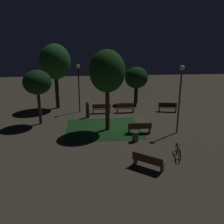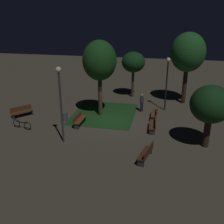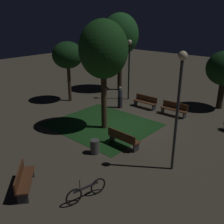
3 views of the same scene
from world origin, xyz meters
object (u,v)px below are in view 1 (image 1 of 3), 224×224
object	(u,v)px
bench_corner	(102,108)
tree_back_right	(55,62)
bench_near_trees	(168,107)
bicycle	(178,151)
bench_back_row	(140,127)
bench_path_side	(148,161)
tree_back_left	(107,72)
lamp_post_plaza_east	(79,80)
tree_lawn_side	(37,83)
trash_bin	(135,136)
bench_by_lamp	(125,108)
pedestrian	(88,109)
tree_left_canopy	(136,78)
lamp_post_plaza_west	(180,89)

from	to	relation	value
bench_corner	tree_back_right	size ratio (longest dim) A/B	0.27
bench_near_trees	bicycle	size ratio (longest dim) A/B	1.12
bench_back_row	bench_path_side	bearing A→B (deg)	82.60
tree_back_left	lamp_post_plaza_east	xyz separation A→B (m)	(2.32, -5.32, -1.43)
bench_corner	tree_lawn_side	distance (m)	6.71
trash_bin	bench_path_side	bearing A→B (deg)	88.99
bench_by_lamp	lamp_post_plaza_east	bearing A→B (deg)	-9.24
bench_by_lamp	bench_near_trees	world-z (taller)	same
tree_back_left	pedestrian	bearing A→B (deg)	-65.12
bench_path_side	tree_back_right	bearing A→B (deg)	-64.65
bench_corner	tree_left_canopy	bearing A→B (deg)	-139.89
bench_near_trees	tree_back_left	distance (m)	8.82
lamp_post_plaza_west	bicycle	world-z (taller)	lamp_post_plaza_west
bench_by_lamp	bench_back_row	world-z (taller)	same
trash_bin	tree_lawn_side	bearing A→B (deg)	-31.82
bench_back_row	trash_bin	xyz separation A→B (m)	(0.61, 1.43, -0.12)
tree_lawn_side	lamp_post_plaza_west	xyz separation A→B (m)	(-10.81, 3.24, -0.11)
tree_left_canopy	bicycle	world-z (taller)	tree_left_canopy
bench_near_trees	pedestrian	size ratio (longest dim) A/B	1.16
bench_by_lamp	tree_left_canopy	bearing A→B (deg)	-117.20
tree_lawn_side	bench_corner	bearing A→B (deg)	-154.19
tree_back_right	pedestrian	xyz separation A→B (m)	(-3.11, 3.67, -3.91)
bench_near_trees	tree_left_canopy	size ratio (longest dim) A/B	0.45
bench_back_row	tree_back_right	size ratio (longest dim) A/B	0.28
lamp_post_plaza_east	trash_bin	bearing A→B (deg)	117.33
bench_near_trees	lamp_post_plaza_west	size ratio (longest dim) A/B	0.36
tree_back_left	tree_left_canopy	xyz separation A→B (m)	(-3.93, -8.06, -1.70)
tree_back_left	pedestrian	size ratio (longest dim) A/B	3.87
bench_path_side	bicycle	xyz separation A→B (m)	(-2.19, -1.24, -0.14)
bench_corner	bench_back_row	size ratio (longest dim) A/B	0.99
tree_back_left	lamp_post_plaza_west	distance (m)	5.52
bench_by_lamp	tree_back_left	xyz separation A→B (m)	(2.15, 4.59, 4.10)
bench_corner	lamp_post_plaza_east	distance (m)	3.51
bicycle	pedestrian	size ratio (longest dim) A/B	1.04
bench_back_row	tree_left_canopy	bearing A→B (deg)	-99.82
pedestrian	bench_by_lamp	bearing A→B (deg)	-161.21
bench_corner	pedestrian	distance (m)	1.90
bench_corner	bicycle	size ratio (longest dim) A/B	1.08
bench_near_trees	bicycle	xyz separation A→B (m)	(2.57, 9.52, -0.14)
bench_corner	bicycle	world-z (taller)	bicycle
tree_lawn_side	lamp_post_plaza_east	world-z (taller)	lamp_post_plaza_east
bench_path_side	pedestrian	distance (m)	10.20
lamp_post_plaza_west	trash_bin	distance (m)	4.85
bench_corner	lamp_post_plaza_east	bearing A→B (deg)	-18.76
bench_by_lamp	bench_near_trees	bearing A→B (deg)	177.68
tree_back_right	bench_back_row	bearing A→B (deg)	130.79
bench_back_row	tree_back_left	world-z (taller)	tree_back_left
tree_lawn_side	lamp_post_plaza_west	world-z (taller)	lamp_post_plaza_west
bench_path_side	bench_corner	bearing A→B (deg)	-80.41
tree_left_canopy	lamp_post_plaza_west	bearing A→B (deg)	98.10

